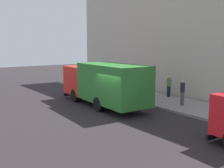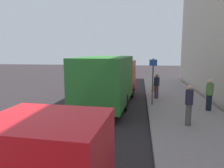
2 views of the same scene
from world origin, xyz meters
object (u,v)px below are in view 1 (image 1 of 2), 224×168
object	(u,v)px
pedestrian_walking	(123,85)
street_sign_post	(134,78)
pedestrian_third	(182,92)
large_utility_truck	(104,83)
pedestrian_standing	(169,86)
traffic_cone_orange	(105,87)

from	to	relation	value
pedestrian_walking	street_sign_post	bearing A→B (deg)	-5.35
pedestrian_third	large_utility_truck	bearing A→B (deg)	-156.64
pedestrian_standing	pedestrian_third	bearing A→B (deg)	37.82
pedestrian_walking	street_sign_post	distance (m)	1.98
pedestrian_walking	traffic_cone_orange	size ratio (longest dim) A/B	2.48
pedestrian_third	pedestrian_standing	bearing A→B (deg)	124.69
pedestrian_third	traffic_cone_orange	world-z (taller)	pedestrian_third
traffic_cone_orange	pedestrian_third	bearing A→B (deg)	-82.82
pedestrian_walking	traffic_cone_orange	xyz separation A→B (m)	(-0.01, 2.47, -0.53)
traffic_cone_orange	street_sign_post	size ratio (longest dim) A/B	0.24
pedestrian_walking	street_sign_post	world-z (taller)	street_sign_post
pedestrian_walking	traffic_cone_orange	bearing A→B (deg)	-173.33
large_utility_truck	pedestrian_walking	xyz separation A→B (m)	(2.97, 1.53, -0.63)
large_utility_truck	pedestrian_walking	size ratio (longest dim) A/B	4.99
pedestrian_third	street_sign_post	xyz separation A→B (m)	(-1.33, 3.44, 0.67)
large_utility_truck	pedestrian_third	distance (m)	5.44
pedestrian_walking	pedestrian_third	xyz separation A→B (m)	(0.96, -5.24, 0.07)
pedestrian_walking	pedestrian_third	bearing A→B (deg)	16.73
pedestrian_standing	large_utility_truck	bearing A→B (deg)	-31.95
large_utility_truck	street_sign_post	world-z (taller)	large_utility_truck
large_utility_truck	pedestrian_walking	distance (m)	3.40
large_utility_truck	traffic_cone_orange	world-z (taller)	large_utility_truck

